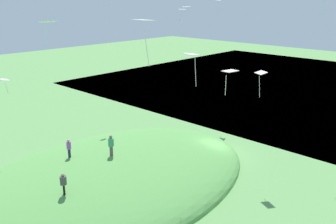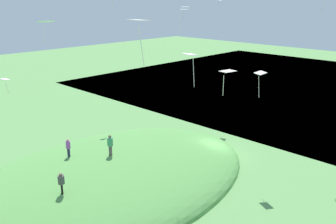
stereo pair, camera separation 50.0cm
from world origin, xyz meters
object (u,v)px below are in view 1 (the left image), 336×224
object	(u,v)px
kite_1	(230,72)
kite_3	(261,74)
kite_7	(218,1)
kite_14	(47,22)
kite_5	(143,23)
kite_12	(5,80)
person_with_child	(111,143)
kite_4	(192,56)
person_watching_kites	(63,181)
kite_6	(182,10)
kite_11	(186,9)
person_walking_path	(69,146)

from	to	relation	value
kite_1	kite_3	size ratio (longest dim) A/B	0.81
kite_7	kite_14	distance (m)	24.87
kite_5	kite_12	bearing A→B (deg)	-92.27
person_with_child	kite_4	world-z (taller)	kite_4
kite_3	kite_7	size ratio (longest dim) A/B	1.24
kite_4	person_watching_kites	bearing A→B (deg)	-28.81
person_watching_kites	kite_6	bearing A→B (deg)	143.07
kite_4	kite_14	world-z (taller)	kite_14
person_with_child	kite_7	world-z (taller)	kite_7
person_watching_kites	kite_1	bearing A→B (deg)	74.02
kite_12	kite_14	world-z (taller)	kite_14
kite_7	kite_14	world-z (taller)	kite_7
kite_5	kite_6	size ratio (longest dim) A/B	1.17
kite_3	kite_14	distance (m)	16.47
kite_11	kite_12	world-z (taller)	kite_11
kite_14	kite_5	bearing A→B (deg)	88.19
kite_1	kite_14	bearing A→B (deg)	-52.63
person_watching_kites	person_walking_path	distance (m)	6.03
kite_6	kite_12	bearing A→B (deg)	8.09
person_with_child	person_watching_kites	distance (m)	6.44
kite_11	kite_14	bearing A→B (deg)	-26.46
kite_3	person_walking_path	bearing A→B (deg)	-43.76
kite_3	kite_4	distance (m)	7.30
kite_3	kite_1	bearing A→B (deg)	12.51
person_watching_kites	kite_12	world-z (taller)	kite_12
kite_6	kite_7	distance (m)	8.97
person_watching_kites	kite_14	distance (m)	10.55
kite_11	kite_5	bearing A→B (deg)	29.61
person_watching_kites	kite_12	bearing A→B (deg)	-161.65
kite_12	kite_14	size ratio (longest dim) A/B	0.82
kite_12	person_with_child	bearing A→B (deg)	118.33
person_with_child	kite_1	xyz separation A→B (m)	(-2.23, 9.78, 6.93)
kite_14	person_with_child	bearing A→B (deg)	-175.29
kite_1	kite_11	bearing A→B (deg)	-106.43
person_walking_path	kite_14	distance (m)	10.88
person_walking_path	kite_3	distance (m)	16.68
kite_11	kite_12	size ratio (longest dim) A/B	1.45
person_walking_path	kite_3	xyz separation A→B (m)	(-11.28, 10.80, 5.86)
kite_11	kite_14	world-z (taller)	kite_11
kite_11	kite_12	xyz separation A→B (m)	(8.23, -13.08, -5.94)
kite_1	kite_5	size ratio (longest dim) A/B	0.75
person_watching_kites	kite_12	size ratio (longest dim) A/B	1.22
person_with_child	person_walking_path	distance (m)	3.49
person_walking_path	kite_4	size ratio (longest dim) A/B	0.69
kite_6	kite_12	size ratio (longest dim) A/B	1.48
kite_4	person_with_child	bearing A→B (deg)	-73.47
kite_7	kite_14	xyz separation A→B (m)	(24.46, 4.38, -1.12)
kite_3	kite_12	size ratio (longest dim) A/B	1.61
kite_1	kite_5	distance (m)	8.21
kite_5	kite_14	xyz separation A→B (m)	(-0.30, -9.40, -0.42)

